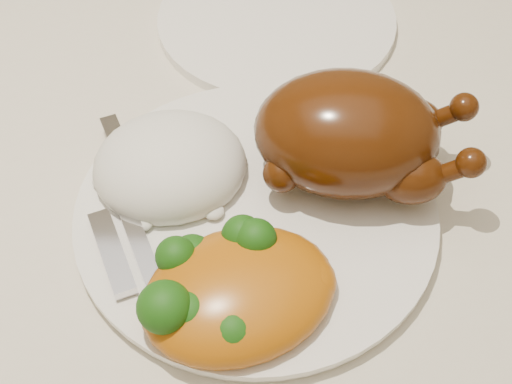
{
  "coord_description": "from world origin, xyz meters",
  "views": [
    {
      "loc": [
        0.14,
        -0.44,
        1.22
      ],
      "look_at": [
        0.14,
        -0.1,
        0.8
      ],
      "focal_mm": 50.0,
      "sensor_mm": 36.0,
      "label": 1
    }
  ],
  "objects_px": {
    "dining_table": "(119,202)",
    "roast_chicken": "(352,134)",
    "dinner_plate": "(256,213)",
    "side_plate": "(277,20)"
  },
  "relations": [
    {
      "from": "dinner_plate",
      "to": "dining_table",
      "type": "bearing_deg",
      "value": 144.67
    },
    {
      "from": "dining_table",
      "to": "side_plate",
      "type": "relative_size",
      "value": 6.66
    },
    {
      "from": "dinner_plate",
      "to": "side_plate",
      "type": "bearing_deg",
      "value": 85.94
    },
    {
      "from": "dinner_plate",
      "to": "roast_chicken",
      "type": "distance_m",
      "value": 0.1
    },
    {
      "from": "side_plate",
      "to": "roast_chicken",
      "type": "distance_m",
      "value": 0.22
    },
    {
      "from": "dining_table",
      "to": "roast_chicken",
      "type": "bearing_deg",
      "value": -15.46
    },
    {
      "from": "dinner_plate",
      "to": "roast_chicken",
      "type": "bearing_deg",
      "value": 27.95
    },
    {
      "from": "side_plate",
      "to": "roast_chicken",
      "type": "xyz_separation_m",
      "value": [
        0.06,
        -0.21,
        0.05
      ]
    },
    {
      "from": "dining_table",
      "to": "roast_chicken",
      "type": "relative_size",
      "value": 8.87
    },
    {
      "from": "dining_table",
      "to": "roast_chicken",
      "type": "xyz_separation_m",
      "value": [
        0.21,
        -0.06,
        0.16
      ]
    }
  ]
}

